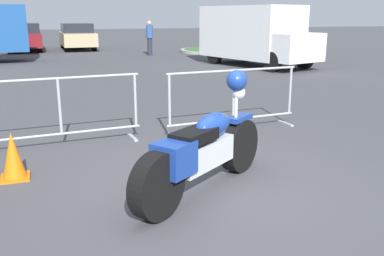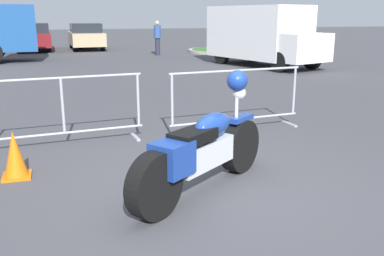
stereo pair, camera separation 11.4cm
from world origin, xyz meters
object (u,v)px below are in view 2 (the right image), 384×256
at_px(crowd_barrier_near, 63,110).
at_px(parked_car_tan, 86,36).
at_px(motorcycle, 203,149).
at_px(traffic_cone, 15,155).
at_px(parked_car_maroon, 33,37).
at_px(delivery_van, 262,34).
at_px(crowd_barrier_far, 237,99).
at_px(pedestrian, 157,37).

distance_m(crowd_barrier_near, parked_car_tan, 19.68).
distance_m(motorcycle, traffic_cone, 2.36).
bearing_deg(parked_car_tan, parked_car_maroon, 89.48).
bearing_deg(parked_car_tan, delivery_van, -152.24).
bearing_deg(motorcycle, parked_car_maroon, 60.64).
height_order(crowd_barrier_near, parked_car_maroon, parked_car_maroon).
bearing_deg(delivery_van, traffic_cone, -56.37).
xyz_separation_m(crowd_barrier_near, crowd_barrier_far, (2.87, 0.00, 0.00)).
relative_size(delivery_van, parked_car_maroon, 1.18).
xyz_separation_m(crowd_barrier_near, parked_car_tan, (1.87, 19.59, 0.20)).
relative_size(parked_car_tan, pedestrian, 2.63).
xyz_separation_m(parked_car_maroon, traffic_cone, (0.40, -20.77, -0.48)).
height_order(motorcycle, traffic_cone, motorcycle).
xyz_separation_m(parked_car_maroon, pedestrian, (5.99, -5.00, 0.15)).
xyz_separation_m(parked_car_tan, traffic_cone, (-2.50, -20.79, -0.47)).
distance_m(delivery_van, pedestrian, 6.44).
distance_m(motorcycle, crowd_barrier_far, 2.74).
distance_m(motorcycle, pedestrian, 17.27).
height_order(crowd_barrier_far, traffic_cone, crowd_barrier_far).
distance_m(crowd_barrier_far, parked_car_maroon, 19.95).
xyz_separation_m(motorcycle, crowd_barrier_far, (1.44, 2.34, 0.06)).
xyz_separation_m(motorcycle, crowd_barrier_near, (-1.43, 2.34, 0.06)).
xyz_separation_m(motorcycle, pedestrian, (3.53, 16.90, 0.42)).
xyz_separation_m(crowd_barrier_far, parked_car_tan, (-1.00, 19.59, 0.20)).
distance_m(pedestrian, traffic_cone, 16.74).
bearing_deg(traffic_cone, crowd_barrier_near, 62.48).
distance_m(parked_car_maroon, pedestrian, 7.81).
distance_m(crowd_barrier_near, traffic_cone, 1.38).
relative_size(crowd_barrier_near, pedestrian, 1.45).
xyz_separation_m(delivery_van, pedestrian, (-2.82, 5.78, -0.32)).
distance_m(parked_car_maroon, parked_car_tan, 2.90).
relative_size(delivery_van, traffic_cone, 9.06).
relative_size(crowd_barrier_far, delivery_van, 0.46).
distance_m(parked_car_tan, traffic_cone, 20.95).
distance_m(crowd_barrier_far, delivery_van, 10.09).
relative_size(motorcycle, parked_car_tan, 0.45).
height_order(crowd_barrier_far, delivery_van, delivery_van).
bearing_deg(motorcycle, delivery_van, 24.49).
bearing_deg(motorcycle, traffic_cone, 115.45).
xyz_separation_m(motorcycle, parked_car_maroon, (-2.46, 21.90, 0.27)).
height_order(crowd_barrier_near, pedestrian, pedestrian).
height_order(motorcycle, crowd_barrier_near, motorcycle).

